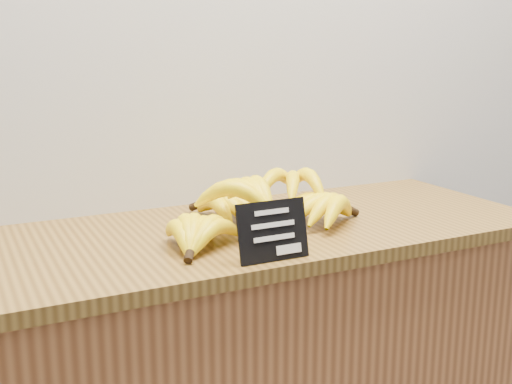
% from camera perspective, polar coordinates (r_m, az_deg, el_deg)
% --- Properties ---
extents(counter_top, '(1.35, 0.54, 0.03)m').
position_cam_1_polar(counter_top, '(1.44, -0.88, -3.66)').
color(counter_top, brown).
rests_on(counter_top, counter).
extents(chalkboard_sign, '(0.14, 0.03, 0.11)m').
position_cam_1_polar(chalkboard_sign, '(1.21, 1.51, -3.48)').
color(chalkboard_sign, black).
rests_on(chalkboard_sign, counter_top).
extents(banana_pile, '(0.54, 0.37, 0.12)m').
position_cam_1_polar(banana_pile, '(1.41, 0.29, -1.21)').
color(banana_pile, '#FFE90A').
rests_on(banana_pile, counter_top).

